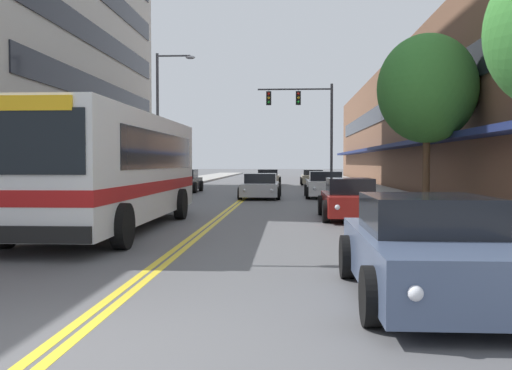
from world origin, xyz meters
TOP-DOWN VIEW (x-y plane):
  - ground_plane at (0.00, 37.00)m, footprint 240.00×240.00m
  - sidewalk_left at (-7.39, 37.00)m, footprint 3.78×106.00m
  - sidewalk_right at (7.39, 37.00)m, footprint 3.78×106.00m
  - centre_line at (0.00, 37.00)m, footprint 0.34×106.00m
  - storefront_row_right at (13.51, 37.00)m, footprint 9.10×68.00m
  - city_bus at (-2.52, 10.24)m, footprint 2.91×10.77m
  - car_charcoal_parked_left_near at (-4.36, 30.10)m, footprint 2.16×4.27m
  - car_navy_parked_left_far at (-4.26, 21.49)m, footprint 2.09×4.91m
  - car_slate_blue_parked_right_foreground at (4.26, 2.43)m, footprint 2.14×4.52m
  - car_white_parked_right_mid at (4.27, 25.06)m, footprint 2.17×4.33m
  - car_red_parked_right_far at (4.37, 13.57)m, footprint 1.97×4.32m
  - car_beige_parked_right_end at (4.32, 42.39)m, footprint 2.10×4.46m
  - car_champagne_moving_lead at (0.59, 41.66)m, footprint 2.10×4.79m
  - car_silver_moving_second at (0.84, 24.47)m, footprint 2.13×4.93m
  - traffic_signal_mast at (3.58, 33.40)m, footprint 5.10×0.38m
  - street_lamp_left_far at (-4.99, 27.37)m, footprint 2.30×0.28m
  - street_tree_right_mid at (7.63, 16.90)m, footprint 3.80×3.80m

SIDE VIEW (x-z plane):
  - ground_plane at x=0.00m, z-range 0.00..0.00m
  - centre_line at x=0.00m, z-range 0.00..0.01m
  - sidewalk_left at x=-7.39m, z-range 0.00..0.17m
  - sidewalk_right at x=7.39m, z-range 0.00..0.17m
  - car_beige_parked_right_end at x=4.32m, z-range -0.04..1.22m
  - car_silver_moving_second at x=0.84m, z-range -0.05..1.24m
  - car_champagne_moving_lead at x=0.59m, z-range -0.04..1.26m
  - car_red_parked_right_far at x=4.37m, z-range -0.04..1.29m
  - car_navy_parked_left_far at x=-4.26m, z-range -0.04..1.30m
  - car_white_parked_right_mid at x=4.27m, z-range -0.05..1.33m
  - car_slate_blue_parked_right_foreground at x=4.26m, z-range -0.05..1.36m
  - car_charcoal_parked_left_near at x=-4.36m, z-range -0.05..1.38m
  - city_bus at x=-2.52m, z-range 0.21..3.36m
  - storefront_row_right at x=13.51m, z-range 0.00..9.32m
  - street_tree_right_mid at x=7.63m, z-range 1.38..8.01m
  - street_lamp_left_far at x=-4.99m, z-range 0.76..8.93m
  - traffic_signal_mast at x=3.58m, z-range 1.46..8.64m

